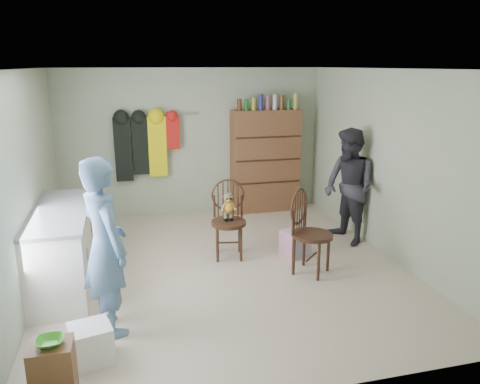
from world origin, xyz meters
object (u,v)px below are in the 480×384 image
object	(u,v)px
counter	(63,248)
chair_front	(228,214)
chair_far	(308,228)
dresser	(265,160)

from	to	relation	value
counter	chair_front	world-z (taller)	chair_front
chair_front	chair_far	size ratio (longest dim) A/B	0.98
chair_far	dresser	bearing A→B (deg)	39.45
dresser	chair_far	bearing A→B (deg)	-95.94
dresser	counter	bearing A→B (deg)	-144.32
chair_front	chair_far	xyz separation A→B (m)	(0.84, -0.76, -0.01)
chair_front	counter	bearing A→B (deg)	-158.77
counter	chair_far	world-z (taller)	chair_far
chair_front	dresser	world-z (taller)	dresser
chair_front	dresser	xyz separation A→B (m)	(1.11, 1.91, 0.32)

